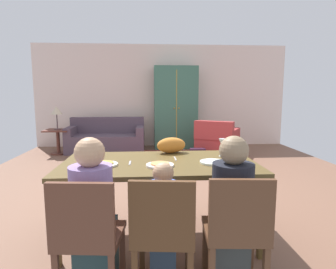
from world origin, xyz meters
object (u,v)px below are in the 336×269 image
object	(u,v)px
plate_near_child	(160,165)
person_child	(163,227)
person_woman	(231,214)
couch	(107,139)
side_table	(58,138)
person_man	(94,218)
table_lamp	(57,111)
cat	(171,145)
armoire	(175,108)
handbag	(198,155)
plate_near_woman	(213,162)
dining_chair_woman	(237,228)
wine_glass	(222,144)
plate_near_man	(104,165)
dining_table	(159,168)
armchair	(217,142)
dining_chair_child	(163,230)
dining_chair_man	(87,233)

from	to	relation	value
plate_near_child	person_child	bearing A→B (deg)	-89.63
person_woman	couch	xyz separation A→B (m)	(-1.63, 5.04, -0.21)
side_table	person_man	bearing A→B (deg)	-70.33
table_lamp	person_woman	bearing A→B (deg)	-60.40
person_child	couch	distance (m)	5.17
cat	side_table	world-z (taller)	cat
armoire	handbag	size ratio (longest dim) A/B	6.56
plate_near_woman	person_child	world-z (taller)	person_child
couch	handbag	distance (m)	2.37
dining_chair_woman	couch	bearing A→B (deg)	107.25
wine_glass	table_lamp	size ratio (longest dim) A/B	0.34
plate_near_man	side_table	xyz separation A→B (m)	(-1.71, 4.22, -0.39)
armoire	dining_table	bearing A→B (deg)	-97.42
couch	armoire	distance (m)	1.93
person_child	side_table	world-z (taller)	person_child
dining_chair_woman	armchair	size ratio (longest dim) A/B	0.75
plate_near_woman	plate_near_child	bearing A→B (deg)	-170.98
plate_near_woman	person_woman	bearing A→B (deg)	-89.71
dining_table	dining_chair_woman	world-z (taller)	dining_chair_woman
dining_table	armchair	bearing A→B (deg)	68.11
dining_chair_woman	side_table	size ratio (longest dim) A/B	1.50
person_child	person_woman	distance (m)	0.51
plate_near_woman	dining_chair_child	distance (m)	0.96
person_child	handbag	size ratio (longest dim) A/B	2.89
dining_chair_man	person_man	size ratio (longest dim) A/B	0.78
plate_near_woman	person_child	size ratio (longest dim) A/B	0.27
dining_table	dining_chair_child	xyz separation A→B (m)	(-0.01, -0.86, -0.20)
dining_table	person_man	world-z (taller)	person_man
person_man	armchair	world-z (taller)	person_man
plate_near_woman	handbag	distance (m)	3.39
plate_near_man	person_woman	world-z (taller)	person_woman
person_woman	armoire	distance (m)	5.44
plate_near_child	handbag	world-z (taller)	plate_near_child
wine_glass	armoire	xyz separation A→B (m)	(-0.04, 4.55, 0.16)
wine_glass	cat	world-z (taller)	wine_glass
plate_near_man	table_lamp	distance (m)	4.55
person_woman	side_table	distance (m)	5.50
dining_chair_woman	person_woman	size ratio (longest dim) A/B	0.78
dining_chair_man	cat	distance (m)	1.47
cat	person_man	bearing A→B (deg)	-133.47
couch	handbag	bearing A→B (deg)	-29.29
dining_chair_man	person_man	world-z (taller)	person_man
dining_table	person_child	bearing A→B (deg)	-89.73
person_child	handbag	world-z (taller)	person_child
person_man	handbag	bearing A→B (deg)	69.61
couch	plate_near_child	bearing A→B (deg)	-76.10
person_woman	couch	size ratio (longest dim) A/B	0.60
plate_near_man	handbag	xyz separation A→B (m)	(1.45, 3.32, -0.64)
person_man	couch	xyz separation A→B (m)	(-0.62, 5.04, -0.21)
wine_glass	dining_chair_man	xyz separation A→B (m)	(-1.17, -1.04, -0.40)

